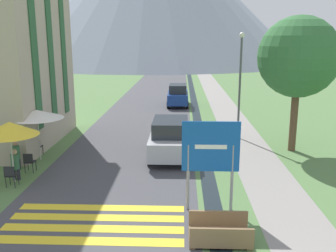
{
  "coord_description": "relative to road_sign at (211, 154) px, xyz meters",
  "views": [
    {
      "loc": [
        0.12,
        -7.23,
        5.48
      ],
      "look_at": [
        -0.53,
        10.0,
        1.46
      ],
      "focal_mm": 40.0,
      "sensor_mm": 36.0,
      "label": 1
    }
  ],
  "objects": [
    {
      "name": "footpath",
      "position": [
        2.55,
        25.84,
        -1.92
      ],
      "size": [
        2.2,
        60.0,
        0.01
      ],
      "color": "gray",
      "rests_on": "ground_plane"
    },
    {
      "name": "person_seated_far",
      "position": [
        -7.49,
        2.41,
        -1.23
      ],
      "size": [
        0.32,
        0.32,
        1.27
      ],
      "color": "#282833",
      "rests_on": "ground_plane"
    },
    {
      "name": "crosswalk_marking",
      "position": [
        -3.55,
        -1.05,
        -1.92
      ],
      "size": [
        5.44,
        2.54,
        0.01
      ],
      "color": "yellow",
      "rests_on": "ground_plane"
    },
    {
      "name": "cafe_chair_far_right",
      "position": [
        -7.99,
        5.92,
        -1.41
      ],
      "size": [
        0.4,
        0.4,
        0.85
      ],
      "rotation": [
        0.0,
        0.0,
        0.41
      ],
      "color": "#232328",
      "rests_on": "ground_plane"
    },
    {
      "name": "cafe_umbrella_middle_white",
      "position": [
        -7.5,
        5.0,
        0.22
      ],
      "size": [
        2.39,
        2.39,
        2.35
      ],
      "color": "#B7B2A8",
      "rests_on": "ground_plane"
    },
    {
      "name": "cafe_chair_nearest",
      "position": [
        -7.35,
        1.66,
        -1.41
      ],
      "size": [
        0.4,
        0.4,
        0.85
      ],
      "rotation": [
        0.0,
        0.0,
        0.39
      ],
      "color": "#232328",
      "rests_on": "ground_plane"
    },
    {
      "name": "tree_by_path",
      "position": [
        4.62,
        6.92,
        2.7
      ],
      "size": [
        3.9,
        3.9,
        6.6
      ],
      "color": "brown",
      "rests_on": "ground_plane"
    },
    {
      "name": "footbridge",
      "position": [
        0.15,
        -1.93,
        -1.7
      ],
      "size": [
        1.7,
        1.1,
        0.65
      ],
      "color": "brown",
      "rests_on": "ground_plane"
    },
    {
      "name": "cafe_chair_middle",
      "position": [
        -8.03,
        4.36,
        -1.41
      ],
      "size": [
        0.4,
        0.4,
        0.85
      ],
      "rotation": [
        0.0,
        0.0,
        0.1
      ],
      "color": "#232328",
      "rests_on": "ground_plane"
    },
    {
      "name": "parked_car_far",
      "position": [
        -1.27,
        19.52,
        -1.02
      ],
      "size": [
        1.74,
        3.96,
        1.82
      ],
      "color": "navy",
      "rests_on": "ground_plane"
    },
    {
      "name": "parked_car_near",
      "position": [
        -1.45,
        5.77,
        -1.01
      ],
      "size": [
        2.0,
        4.5,
        1.82
      ],
      "color": "#B2B2B7",
      "rests_on": "ground_plane"
    },
    {
      "name": "cafe_umbrella_front_yellow",
      "position": [
        -7.46,
        2.16,
        0.24
      ],
      "size": [
        2.17,
        2.17,
        2.42
      ],
      "color": "#B7B2A8",
      "rests_on": "ground_plane"
    },
    {
      "name": "ground_plane",
      "position": [
        -1.05,
        15.84,
        -1.93
      ],
      "size": [
        160.0,
        160.0,
        0.0
      ],
      "primitive_type": "plane",
      "color": "#517542"
    },
    {
      "name": "cafe_chair_far_left",
      "position": [
        -7.84,
        5.55,
        -1.41
      ],
      "size": [
        0.4,
        0.4,
        0.85
      ],
      "rotation": [
        0.0,
        0.0,
        -0.28
      ],
      "color": "#232328",
      "rests_on": "ground_plane"
    },
    {
      "name": "streetlamp",
      "position": [
        2.26,
        9.33,
        1.48
      ],
      "size": [
        0.28,
        0.28,
        5.83
      ],
      "color": "#515156",
      "rests_on": "ground_plane"
    },
    {
      "name": "road_sign",
      "position": [
        0.0,
        0.0,
        0.0
      ],
      "size": [
        1.84,
        0.11,
        2.98
      ],
      "color": "gray",
      "rests_on": "ground_plane"
    },
    {
      "name": "road",
      "position": [
        -3.55,
        25.84,
        -1.92
      ],
      "size": [
        6.4,
        60.0,
        0.01
      ],
      "color": "#424247",
      "rests_on": "ground_plane"
    },
    {
      "name": "drainage_channel",
      "position": [
        0.15,
        25.84,
        -1.92
      ],
      "size": [
        0.6,
        60.0,
        0.0
      ],
      "color": "black",
      "rests_on": "ground_plane"
    },
    {
      "name": "cafe_chair_near_right",
      "position": [
        -7.29,
        3.25,
        -1.41
      ],
      "size": [
        0.4,
        0.4,
        0.85
      ],
      "rotation": [
        0.0,
        0.0,
        -0.04
      ],
      "color": "#232328",
      "rests_on": "ground_plane"
    },
    {
      "name": "person_seated_near",
      "position": [
        -8.0,
        3.64,
        -1.23
      ],
      "size": [
        0.32,
        0.32,
        1.25
      ],
      "color": "#282833",
      "rests_on": "ground_plane"
    }
  ]
}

